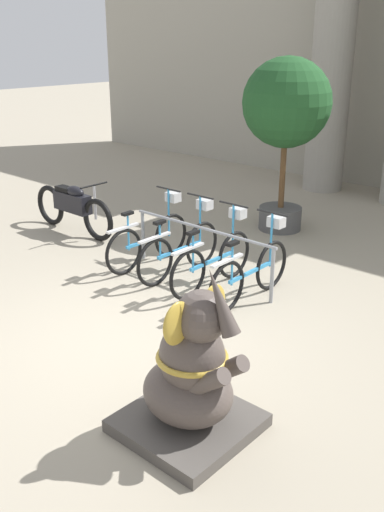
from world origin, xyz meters
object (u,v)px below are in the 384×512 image
(bicycle_0, at_px, (150,238))
(bicycle_3, at_px, (252,270))
(elephant_statue, at_px, (192,377))
(potted_tree, at_px, (286,111))
(bicycle_2, at_px, (214,259))
(motorcycle, at_px, (73,206))
(bicycle_1, at_px, (181,247))

(bicycle_0, relative_size, bicycle_3, 1.00)
(elephant_statue, height_order, potted_tree, potted_tree)
(bicycle_2, bearing_deg, potted_tree, 104.87)
(motorcycle, xyz_separation_m, potted_tree, (2.57, 2.54, 1.58))
(bicycle_2, height_order, potted_tree, potted_tree)
(bicycle_2, xyz_separation_m, motorcycle, (-3.29, 0.18, 0.06))
(bicycle_2, bearing_deg, motorcycle, 176.86)
(bicycle_2, height_order, bicycle_3, same)
(bicycle_2, xyz_separation_m, elephant_statue, (1.80, -2.48, 0.13))
(motorcycle, distance_m, potted_tree, 3.94)
(bicycle_2, distance_m, elephant_statue, 3.07)
(bicycle_0, relative_size, motorcycle, 0.80)
(bicycle_3, bearing_deg, bicycle_0, -179.91)
(motorcycle, bearing_deg, elephant_statue, -27.53)
(bicycle_1, relative_size, elephant_statue, 1.03)
(elephant_statue, distance_m, motorcycle, 5.75)
(bicycle_1, bearing_deg, potted_tree, 92.18)
(bicycle_2, bearing_deg, elephant_statue, -53.93)
(motorcycle, bearing_deg, bicycle_2, -3.14)
(bicycle_1, distance_m, potted_tree, 3.15)
(bicycle_0, height_order, potted_tree, potted_tree)
(elephant_statue, height_order, motorcycle, elephant_statue)
(bicycle_0, xyz_separation_m, motorcycle, (-2.06, 0.17, 0.06))
(bicycle_3, relative_size, elephant_statue, 1.03)
(bicycle_3, xyz_separation_m, elephant_statue, (1.18, -2.49, 0.13))
(bicycle_1, height_order, bicycle_3, same)
(bicycle_2, bearing_deg, bicycle_3, 1.50)
(potted_tree, bearing_deg, bicycle_0, -100.81)
(bicycle_0, distance_m, bicycle_2, 1.24)
(motorcycle, height_order, potted_tree, potted_tree)
(bicycle_0, height_order, bicycle_3, same)
(bicycle_3, height_order, motorcycle, bicycle_3)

